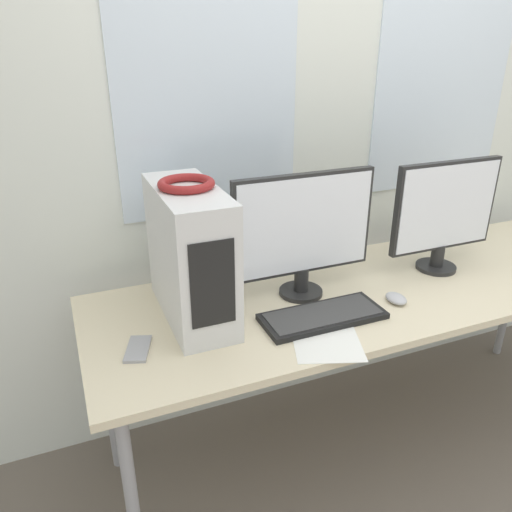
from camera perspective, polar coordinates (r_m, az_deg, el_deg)
The scene contains 11 objects.
ground_plane at distance 2.26m, azimuth 18.29°, elevation -24.99°, with size 14.00×14.00×0.00m, color #665B51.
wall_back at distance 2.23m, azimuth 8.55°, elevation 15.62°, with size 8.00×0.07×2.70m.
desk at distance 2.03m, azimuth 14.48°, elevation -4.42°, with size 2.29×0.72×0.78m.
pc_tower at distance 1.66m, azimuth -7.50°, elevation 0.22°, with size 0.19×0.48×0.45m.
headphones at distance 1.58m, azimuth -7.97°, elevation 8.19°, with size 0.18×0.18×0.03m.
monitor_main at distance 1.77m, azimuth 5.45°, elevation 2.89°, with size 0.53×0.16×0.46m.
monitor_right_near at distance 2.11m, azimuth 20.76°, elevation 4.67°, with size 0.47×0.16×0.45m.
keyboard at distance 1.72m, azimuth 7.63°, elevation -6.82°, with size 0.42×0.17×0.02m.
mouse at distance 1.88m, azimuth 15.72°, elevation -4.69°, with size 0.06×0.09×0.03m.
cell_phone at distance 1.60m, azimuth -13.34°, elevation -10.29°, with size 0.11×0.15×0.01m.
paper_sheet_left at distance 1.64m, azimuth 7.85°, elevation -9.02°, with size 0.30×0.35×0.00m.
Camera 1 is at (-1.13, -1.04, 1.66)m, focal length 35.00 mm.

